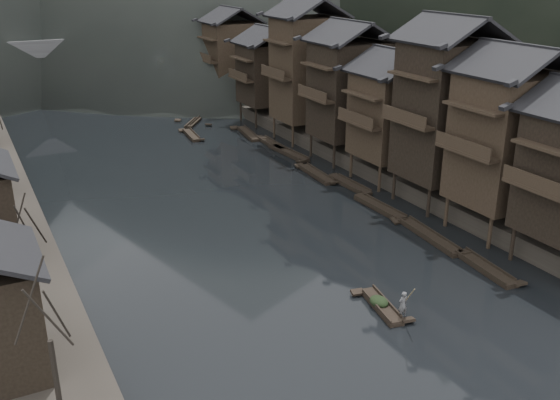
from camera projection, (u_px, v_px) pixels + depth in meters
water at (303, 270)px, 44.01m from camera, size 300.00×300.00×0.00m
right_bank at (376, 102)px, 91.87m from camera, size 40.00×200.00×1.80m
stilt_houses at (360, 78)px, 63.90m from camera, size 9.00×67.60×16.80m
moored_sampans at (331, 179)px, 61.66m from camera, size 2.69×47.79×0.47m
midriver_boats at (140, 111)px, 89.19m from camera, size 14.94×37.07×0.45m
stone_bridge at (87, 61)px, 101.75m from camera, size 40.00×6.00×9.00m
hero_sampan at (381, 306)px, 39.05m from camera, size 1.79×4.89×0.43m
cargo_heap at (379, 297)px, 39.02m from camera, size 1.06×1.39×0.64m
boatman at (403, 301)px, 37.42m from camera, size 0.64×0.43×1.74m
bamboo_pole at (409, 265)px, 36.66m from camera, size 0.89×2.39×2.96m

